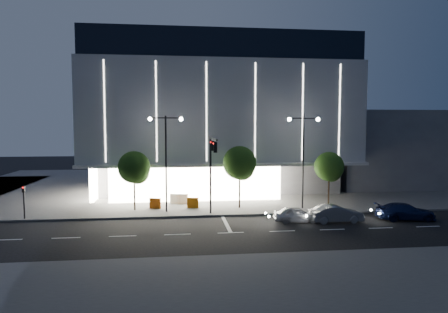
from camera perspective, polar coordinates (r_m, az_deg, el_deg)
name	(u,v)px	position (r m, az deg, el deg)	size (l,w,h in m)	color
ground	(203,229)	(31.96, -3.01, -10.24)	(160.00, 160.00, 0.00)	black
sidewalk_museum	(228,183)	(55.88, 0.52, -3.85)	(70.00, 40.00, 0.15)	#474747
sidewalk_near	(317,285)	(21.64, 13.21, -17.38)	(70.00, 10.00, 0.15)	#474747
museum	(214,117)	(53.42, -1.40, 5.67)	(30.00, 25.80, 18.00)	#4C4C51
annex_building	(371,147)	(61.66, 20.28, 1.25)	(16.00, 20.00, 10.00)	#4C4C51
traffic_mast	(212,161)	(34.47, -1.74, -0.68)	(0.33, 5.89, 7.07)	black
street_lamp_west	(166,149)	(36.94, -8.30, 1.06)	(3.16, 0.36, 9.00)	black
street_lamp_east	(303,148)	(38.82, 11.26, 1.18)	(3.16, 0.36, 9.00)	black
ped_signal_far	(24,199)	(38.19, -26.68, -5.40)	(0.22, 0.24, 3.00)	black
tree_left	(134,169)	(38.31, -12.68, -1.77)	(3.02, 3.02, 5.72)	black
tree_mid	(240,165)	(38.54, 2.27, -1.18)	(3.25, 3.25, 6.15)	black
tree_right	(329,168)	(40.96, 14.81, -1.63)	(2.91, 2.91, 5.51)	black
car_lead	(296,215)	(34.30, 10.30, -8.17)	(1.54, 3.83, 1.31)	#9EA0A6
car_second	(336,214)	(34.99, 15.69, -7.89)	(1.54, 4.42, 1.46)	#929599
car_third	(405,212)	(37.96, 24.48, -7.18)	(2.01, 4.94, 1.43)	#111A41
barrier_a	(155,203)	(39.15, -9.82, -6.60)	(1.10, 0.25, 1.00)	#CC520B
barrier_b	(183,199)	(41.09, -5.95, -6.04)	(1.10, 0.25, 1.00)	white
barrier_c	(193,203)	(38.95, -4.47, -6.61)	(1.10, 0.25, 1.00)	orange
barrier_d	(175,199)	(41.22, -6.95, -6.02)	(1.10, 0.25, 1.00)	white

